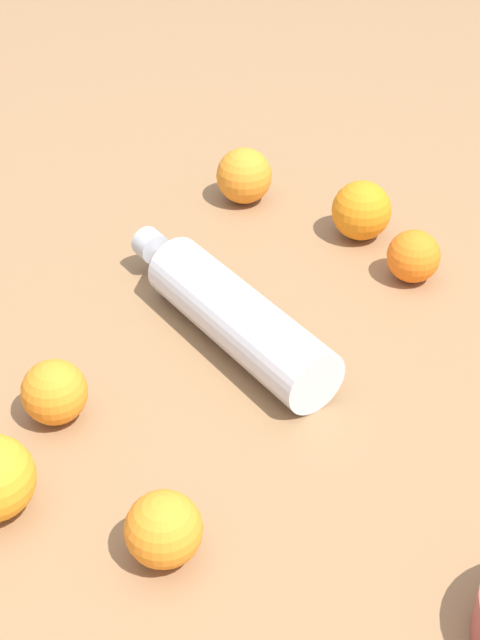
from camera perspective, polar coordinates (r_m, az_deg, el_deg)
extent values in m
plane|color=olive|center=(1.05, -0.55, -0.22)|extent=(2.40, 2.40, 0.00)
cylinder|color=silver|center=(0.99, 0.00, 0.00)|extent=(0.23, 0.24, 0.07)
cone|color=silver|center=(1.10, -4.59, 3.83)|extent=(0.08, 0.08, 0.07)
cylinder|color=#B2B7BF|center=(1.12, -5.49, 4.57)|extent=(0.05, 0.04, 0.04)
sphere|color=orange|center=(1.26, 0.26, 8.80)|extent=(0.07, 0.07, 0.07)
sphere|color=orange|center=(0.93, -11.27, -4.34)|extent=(0.07, 0.07, 0.07)
sphere|color=orange|center=(1.19, 7.43, 6.65)|extent=(0.08, 0.08, 0.08)
sphere|color=orange|center=(1.12, 10.55, 3.85)|extent=(0.06, 0.06, 0.06)
sphere|color=orange|center=(0.79, -4.68, -12.62)|extent=(0.07, 0.07, 0.07)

